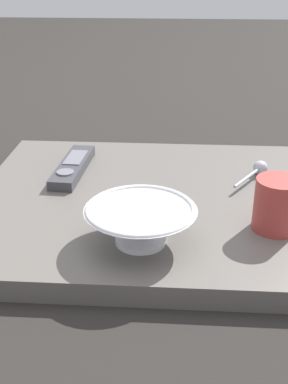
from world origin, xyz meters
The scene contains 6 objects.
ground_plane centered at (0.00, 0.00, 0.00)m, with size 6.00×6.00×0.00m, color black.
table centered at (0.00, 0.00, 0.02)m, with size 0.54×0.65×0.04m.
cereal_bowl centered at (0.16, -0.02, 0.07)m, with size 0.17×0.17×0.06m.
coffee_mug centered at (0.10, 0.19, 0.08)m, with size 0.10×0.07×0.08m.
teaspoon centered at (-0.10, 0.20, 0.05)m, with size 0.11×0.08×0.03m.
tv_remote_near centered at (-0.10, -0.17, 0.05)m, with size 0.20×0.06×0.02m.
Camera 1 is at (0.80, 0.03, 0.43)m, focal length 46.56 mm.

